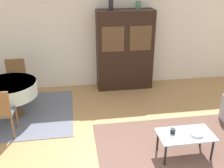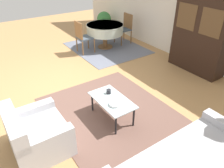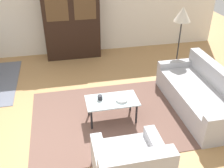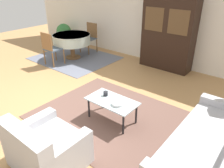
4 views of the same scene
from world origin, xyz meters
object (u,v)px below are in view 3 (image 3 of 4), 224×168
Objects in this scene: display_cabinet at (71,19)px; coffee_table at (112,102)px; couch at (202,95)px; armchair at (131,167)px; floor_lamp at (182,18)px; cup at (100,97)px; bowl at (122,100)px.

coffee_table is at bearing -81.68° from display_cabinet.
armchair is (-1.78, -1.40, 0.01)m from couch.
couch is 1.04× the size of display_cabinet.
coffee_table is at bearing -143.25° from floor_lamp.
armchair reaches higher than cup.
cup is (-1.94, 0.06, 0.18)m from couch.
floor_lamp is at bearing 36.75° from coffee_table.
bowl is (0.60, -3.01, -0.56)m from display_cabinet.
bowl is (0.37, -0.11, -0.02)m from cup.
display_cabinet is (-2.17, 2.95, 0.72)m from couch.
display_cabinet reaches higher than armchair.
armchair is 0.58× the size of floor_lamp.
floor_lamp reaches higher than armchair.
display_cabinet reaches higher than coffee_table.
bowl reaches higher than coffee_table.
bowl is (-1.65, -1.41, -0.93)m from floor_lamp.
couch is 2.23× the size of armchair.
couch reaches higher than bowl.
coffee_table is 3.05m from display_cabinet.
armchair is at bearing -124.08° from floor_lamp.
coffee_table is at bearing -16.80° from cup.
couch is 3.73m from display_cabinet.
display_cabinet is at bearing 36.32° from couch.
cup is at bearing 163.20° from coffee_table.
display_cabinet is 2.95m from cup.
armchair is 4.66× the size of bowl.
display_cabinet is 23.80× the size of cup.
cup is at bearing -85.44° from display_cabinet.
floor_lamp reaches higher than coffee_table.
coffee_table is 2.48m from floor_lamp.
armchair is at bearing -83.77° from cup.
coffee_table is at bearing 90.12° from couch.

